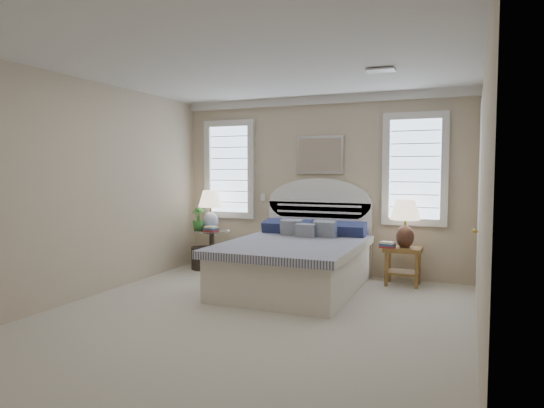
{
  "coord_description": "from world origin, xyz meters",
  "views": [
    {
      "loc": [
        2.18,
        -4.63,
        1.59
      ],
      "look_at": [
        -0.17,
        1.0,
        1.16
      ],
      "focal_mm": 32.0,
      "sensor_mm": 36.0,
      "label": 1
    }
  ],
  "objects": [
    {
      "name": "wall_right",
      "position": [
        2.25,
        0.0,
        1.35
      ],
      "size": [
        0.02,
        5.0,
        2.7
      ],
      "primitive_type": "cube",
      "color": "#C1AF90",
      "rests_on": "floor"
    },
    {
      "name": "books_right",
      "position": [
        1.11,
        2.02,
        0.57
      ],
      "size": [
        0.23,
        0.18,
        0.08
      ],
      "rotation": [
        0.0,
        0.0,
        -0.2
      ],
      "color": "maroon",
      "rests_on": "nightstand_right"
    },
    {
      "name": "side_table_left",
      "position": [
        -1.65,
        2.05,
        0.39
      ],
      "size": [
        0.56,
        0.56,
        0.63
      ],
      "color": "black",
      "rests_on": "floor"
    },
    {
      "name": "window_left",
      "position": [
        -1.55,
        2.48,
        1.6
      ],
      "size": [
        0.9,
        0.06,
        1.6
      ],
      "primitive_type": "cube",
      "color": "#AEC4DC",
      "rests_on": "wall_back"
    },
    {
      "name": "wall_left",
      "position": [
        -2.25,
        0.0,
        1.35
      ],
      "size": [
        0.02,
        5.0,
        2.7
      ],
      "primitive_type": "cube",
      "color": "#C1AF90",
      "rests_on": "floor"
    },
    {
      "name": "painting",
      "position": [
        0.0,
        2.46,
        1.82
      ],
      "size": [
        0.74,
        0.04,
        0.58
      ],
      "primitive_type": "cube",
      "color": "silver",
      "rests_on": "wall_back"
    },
    {
      "name": "floor",
      "position": [
        0.0,
        0.0,
        0.0
      ],
      "size": [
        4.5,
        5.0,
        0.01
      ],
      "primitive_type": "cube",
      "color": "beige",
      "rests_on": "ground"
    },
    {
      "name": "bed",
      "position": [
        0.0,
        1.46,
        0.39
      ],
      "size": [
        1.72,
        2.28,
        1.47
      ],
      "color": "beige",
      "rests_on": "floor"
    },
    {
      "name": "nightstand_right",
      "position": [
        1.3,
        2.15,
        0.39
      ],
      "size": [
        0.5,
        0.4,
        0.53
      ],
      "color": "olive",
      "rests_on": "floor"
    },
    {
      "name": "potted_plant",
      "position": [
        -1.86,
        2.0,
        0.81
      ],
      "size": [
        0.26,
        0.26,
        0.37
      ],
      "primitive_type": "imported",
      "rotation": [
        0.0,
        0.0,
        0.35
      ],
      "color": "#3E7E32",
      "rests_on": "side_table_left"
    },
    {
      "name": "closet_door",
      "position": [
        2.23,
        1.2,
        1.2
      ],
      "size": [
        0.02,
        1.8,
        2.4
      ],
      "primitive_type": "cube",
      "color": "silver",
      "rests_on": "floor"
    },
    {
      "name": "lamp_right",
      "position": [
        1.32,
        2.13,
        0.94
      ],
      "size": [
        0.52,
        0.52,
        0.67
      ],
      "rotation": [
        0.0,
        0.0,
        0.33
      ],
      "color": "black",
      "rests_on": "nightstand_right"
    },
    {
      "name": "books_left",
      "position": [
        -1.6,
        1.94,
        0.67
      ],
      "size": [
        0.22,
        0.18,
        0.08
      ],
      "rotation": [
        0.0,
        0.0,
        -0.19
      ],
      "color": "maroon",
      "rests_on": "side_table_left"
    },
    {
      "name": "floor_pot",
      "position": [
        -1.8,
        2.05,
        0.18
      ],
      "size": [
        0.4,
        0.4,
        0.35
      ],
      "primitive_type": "cylinder",
      "rotation": [
        0.0,
        0.0,
        -0.03
      ],
      "color": "black",
      "rests_on": "floor"
    },
    {
      "name": "window_right",
      "position": [
        1.4,
        2.48,
        1.6
      ],
      "size": [
        0.9,
        0.06,
        1.6
      ],
      "primitive_type": "cube",
      "color": "#AEC4DC",
      "rests_on": "wall_back"
    },
    {
      "name": "switch_plate",
      "position": [
        -0.95,
        2.48,
        1.15
      ],
      "size": [
        0.08,
        0.01,
        0.12
      ],
      "primitive_type": "cube",
      "color": "silver",
      "rests_on": "wall_back"
    },
    {
      "name": "lamp_left",
      "position": [
        -1.71,
        2.12,
        1.02
      ],
      "size": [
        0.5,
        0.5,
        0.64
      ],
      "rotation": [
        0.0,
        0.0,
        -0.35
      ],
      "color": "white",
      "rests_on": "side_table_left"
    },
    {
      "name": "ceiling",
      "position": [
        0.0,
        0.0,
        2.7
      ],
      "size": [
        4.5,
        5.0,
        0.01
      ],
      "primitive_type": "cube",
      "color": "silver",
      "rests_on": "wall_back"
    },
    {
      "name": "wall_back",
      "position": [
        0.0,
        2.5,
        1.35
      ],
      "size": [
        4.5,
        0.02,
        2.7
      ],
      "primitive_type": "cube",
      "color": "#C1AF90",
      "rests_on": "floor"
    },
    {
      "name": "crown_molding",
      "position": [
        0.0,
        2.46,
        2.64
      ],
      "size": [
        4.5,
        0.08,
        0.12
      ],
      "primitive_type": "cube",
      "color": "silver",
      "rests_on": "wall_back"
    },
    {
      "name": "hvac_vent",
      "position": [
        1.2,
        0.8,
        2.68
      ],
      "size": [
        0.3,
        0.2,
        0.02
      ],
      "primitive_type": "cube",
      "color": "#B2B2B2",
      "rests_on": "ceiling"
    }
  ]
}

